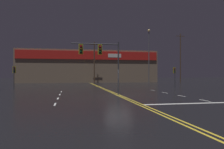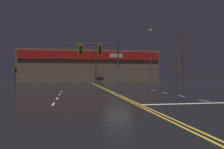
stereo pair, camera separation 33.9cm
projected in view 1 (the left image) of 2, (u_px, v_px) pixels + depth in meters
name	position (u px, v px, depth m)	size (l,w,h in m)	color
ground_plane	(119.00, 95.00, 21.07)	(200.00, 200.00, 0.00)	black
road_markings	(135.00, 96.00, 19.87)	(16.66, 60.00, 0.01)	gold
traffic_signal_median	(99.00, 54.00, 21.38)	(4.71, 0.36, 5.25)	#38383D
traffic_signal_corner_northeast	(175.00, 72.00, 35.76)	(0.42, 0.36, 3.17)	#38383D
traffic_signal_corner_northwest	(14.00, 72.00, 31.21)	(0.42, 0.36, 3.18)	#38383D
streetlight_near_left	(149.00, 50.00, 49.59)	(0.56, 0.56, 12.26)	#59595E
building_backdrop	(88.00, 67.00, 56.51)	(34.03, 10.23, 7.91)	#7A6651
utility_pole_row	(92.00, 58.00, 50.06)	(47.38, 0.26, 12.12)	#4C3828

